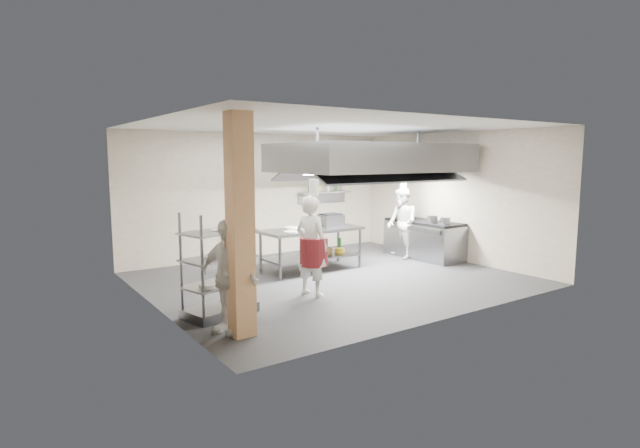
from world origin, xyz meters
TOP-DOWN VIEW (x-y plane):
  - floor at (0.00, 0.00)m, footprint 7.00×7.00m
  - ceiling at (0.00, 0.00)m, footprint 7.00×7.00m
  - wall_back at (0.00, 3.00)m, footprint 7.00×0.00m
  - wall_left at (-3.50, 0.00)m, footprint 0.00×6.00m
  - wall_right at (3.50, 0.00)m, footprint 0.00×6.00m
  - column at (-2.90, -1.90)m, footprint 0.30×0.30m
  - exhaust_hood at (1.30, 0.40)m, footprint 4.00×2.50m
  - hood_strip_a at (0.40, 0.40)m, footprint 1.60×0.12m
  - hood_strip_b at (2.20, 0.40)m, footprint 1.60×0.12m
  - wall_shelf at (1.80, 2.84)m, footprint 1.50×0.28m
  - island at (0.07, 0.88)m, footprint 2.25×1.00m
  - island_worktop at (0.07, 0.88)m, footprint 2.25×1.00m
  - island_undershelf at (0.07, 0.88)m, footprint 2.07×0.90m
  - pass_rack at (-2.80, -0.91)m, footprint 1.20×0.88m
  - cooking_range at (3.08, 0.50)m, footprint 0.80×2.00m
  - range_top at (3.08, 0.50)m, footprint 0.78×1.96m
  - chef_head at (-1.03, -0.78)m, footprint 0.61×0.75m
  - chef_line at (2.60, 0.77)m, footprint 0.87×0.99m
  - chef_plating at (-3.00, -1.68)m, footprint 0.76×1.00m
  - griddle at (0.68, 1.01)m, footprint 0.51×0.40m
  - wicker_basket at (0.37, 0.88)m, footprint 0.38×0.29m
  - stockpot at (2.95, 0.12)m, footprint 0.26×0.26m
  - plate_stack at (-2.80, -0.91)m, footprint 0.28×0.28m

SIDE VIEW (x-z plane):
  - floor at x=0.00m, z-range 0.00..0.00m
  - island_undershelf at x=0.07m, z-range 0.28..0.32m
  - wicker_basket at x=0.37m, z-range 0.32..0.47m
  - cooking_range at x=3.08m, z-range 0.00..0.84m
  - island at x=0.07m, z-range 0.00..0.91m
  - plate_stack at x=-2.80m, z-range 0.49..0.55m
  - chef_plating at x=-3.00m, z-range 0.00..1.59m
  - pass_rack at x=-2.80m, z-range 0.00..1.61m
  - chef_line at x=2.60m, z-range 0.00..1.70m
  - range_top at x=3.08m, z-range 0.84..0.90m
  - island_worktop at x=0.07m, z-range 0.85..0.91m
  - chef_head at x=-1.03m, z-range 0.00..1.77m
  - stockpot at x=2.95m, z-range 0.90..1.08m
  - griddle at x=0.68m, z-range 0.91..1.15m
  - wall_back at x=0.00m, z-range -2.00..5.00m
  - wall_left at x=-3.50m, z-range -1.50..4.50m
  - wall_right at x=3.50m, z-range -1.50..4.50m
  - column at x=-2.90m, z-range 0.00..3.00m
  - wall_shelf at x=1.80m, z-range 1.48..1.52m
  - hood_strip_a at x=0.40m, z-range 2.06..2.10m
  - hood_strip_b at x=2.20m, z-range 2.06..2.10m
  - exhaust_hood at x=1.30m, z-range 2.10..2.70m
  - ceiling at x=0.00m, z-range 3.00..3.00m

